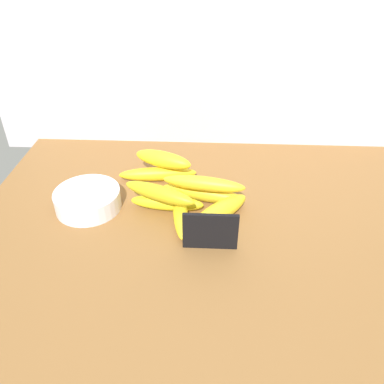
{
  "coord_description": "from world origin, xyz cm",
  "views": [
    {
      "loc": [
        -2.64,
        -66.13,
        56.91
      ],
      "look_at": [
        -6.16,
        4.41,
        8.0
      ],
      "focal_mm": 36.11,
      "sensor_mm": 36.0,
      "label": 1
    }
  ],
  "objects": [
    {
      "name": "banana_2",
      "position": [
        -8.6,
        1.46,
        4.63
      ],
      "size": [
        5.43,
        18.58,
        3.25
      ],
      "primitive_type": "ellipsoid",
      "rotation": [
        0.0,
        0.0,
        1.69
      ],
      "color": "yellow",
      "rests_on": "counter_top"
    },
    {
      "name": "back_wall",
      "position": [
        0.0,
        39.0,
        35.0
      ],
      "size": [
        130.0,
        2.0,
        70.0
      ],
      "primitive_type": "cube",
      "color": "silver",
      "rests_on": "ground"
    },
    {
      "name": "banana_4",
      "position": [
        -15.5,
        16.74,
        4.76
      ],
      "size": [
        19.98,
        5.71,
        3.52
      ],
      "primitive_type": "ellipsoid",
      "rotation": [
        0.0,
        0.0,
        3.25
      ],
      "color": "yellow",
      "rests_on": "counter_top"
    },
    {
      "name": "banana_6",
      "position": [
        -13.34,
        3.14,
        8.35
      ],
      "size": [
        17.36,
        10.15,
        3.57
      ],
      "primitive_type": "ellipsoid",
      "rotation": [
        0.0,
        0.0,
        2.73
      ],
      "color": "gold",
      "rests_on": "banana_3"
    },
    {
      "name": "banana_1",
      "position": [
        -0.42,
        1.19,
        5.15
      ],
      "size": [
        14.91,
        15.21,
        4.3
      ],
      "primitive_type": "ellipsoid",
      "rotation": [
        0.0,
        0.0,
        0.8
      ],
      "color": "yellow",
      "rests_on": "counter_top"
    },
    {
      "name": "banana_3",
      "position": [
        -11.86,
        4.47,
        4.78
      ],
      "size": [
        17.01,
        4.79,
        3.57
      ],
      "primitive_type": "ellipsoid",
      "rotation": [
        0.0,
        0.0,
        3.07
      ],
      "color": "yellow",
      "rests_on": "counter_top"
    },
    {
      "name": "banana_7",
      "position": [
        -14.08,
        17.5,
        8.61
      ],
      "size": [
        15.66,
        9.23,
        4.17
      ],
      "primitive_type": "ellipsoid",
      "rotation": [
        0.0,
        0.0,
        2.78
      ],
      "color": "yellow",
      "rests_on": "banana_4"
    },
    {
      "name": "chalkboard_sign",
      "position": [
        -1.93,
        -7.84,
        6.86
      ],
      "size": [
        11.0,
        1.8,
        8.4
      ],
      "color": "black",
      "rests_on": "counter_top"
    },
    {
      "name": "fruit_bowl",
      "position": [
        -30.05,
        4.2,
        5.23
      ],
      "size": [
        14.94,
        14.94,
        4.46
      ],
      "primitive_type": "cylinder",
      "color": "silver",
      "rests_on": "counter_top"
    },
    {
      "name": "banana_0",
      "position": [
        -3.73,
        8.5,
        4.86
      ],
      "size": [
        20.24,
        8.19,
        3.72
      ],
      "primitive_type": "ellipsoid",
      "rotation": [
        0.0,
        0.0,
        6.05
      ],
      "color": "gold",
      "rests_on": "counter_top"
    },
    {
      "name": "counter_top",
      "position": [
        0.0,
        0.0,
        1.5
      ],
      "size": [
        110.0,
        76.0,
        3.0
      ],
      "primitive_type": "cube",
      "color": "brown",
      "rests_on": "ground"
    },
    {
      "name": "banana_5",
      "position": [
        -3.63,
        7.26,
        8.44
      ],
      "size": [
        19.41,
        6.39,
        3.45
      ],
      "primitive_type": "ellipsoid",
      "rotation": [
        0.0,
        0.0,
        6.13
      ],
      "color": "gold",
      "rests_on": "banana_0"
    }
  ]
}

